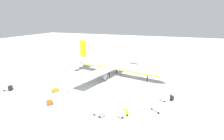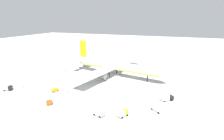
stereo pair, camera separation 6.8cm
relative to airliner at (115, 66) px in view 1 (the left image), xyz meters
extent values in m
plane|color=#B2B2AD|center=(1.43, -0.14, -7.28)|extent=(600.00, 600.00, 0.00)
cylinder|color=silver|center=(1.43, -0.14, 0.24)|extent=(66.53, 18.74, 6.14)
cone|color=silver|center=(36.51, -6.97, 0.24)|extent=(5.97, 6.84, 6.02)
cone|color=silver|center=(-34.26, 6.80, 0.24)|extent=(7.14, 6.90, 5.83)
cube|color=#E5B20C|center=(-29.29, 5.83, 9.84)|extent=(5.99, 1.64, 13.07)
cube|color=silver|center=(-28.58, 12.09, 1.47)|extent=(6.37, 11.36, 0.36)
cube|color=silver|center=(-30.98, -0.24, 1.47)|extent=(6.37, 11.36, 0.36)
cube|color=silver|center=(2.11, 20.82, -0.68)|extent=(15.57, 36.36, 0.70)
cylinder|color=slate|center=(2.08, 15.44, -2.87)|extent=(5.89, 4.61, 3.67)
cube|color=silver|center=(-5.80, -19.84, -0.68)|extent=(15.57, 36.36, 0.70)
cylinder|color=slate|center=(-3.80, -14.84, -3.12)|extent=(6.63, 5.23, 4.17)
cylinder|color=black|center=(24.30, -4.59, -5.05)|extent=(0.70, 0.70, 4.45)
cylinder|color=black|center=(-0.87, 5.47, -5.05)|extent=(0.70, 0.70, 4.45)
cylinder|color=black|center=(-2.81, -4.48, -5.05)|extent=(0.70, 0.70, 4.45)
cube|color=#E5B20C|center=(1.43, -0.14, -1.45)|extent=(63.85, 17.93, 0.50)
cube|color=#BF4C14|center=(-13.37, -54.99, -5.75)|extent=(2.61, 2.61, 2.15)
cube|color=silver|center=(-15.09, -53.24, -5.85)|extent=(3.63, 3.64, 1.95)
cube|color=black|center=(-13.03, -55.33, -5.22)|extent=(1.45, 1.43, 0.95)
cylinder|color=black|center=(-12.63, -54.07, -6.83)|extent=(0.85, 0.85, 0.90)
cylinder|color=black|center=(-14.29, -55.71, -6.83)|extent=(0.85, 0.85, 0.90)
cylinder|color=black|center=(-14.67, -52.01, -6.83)|extent=(0.85, 0.85, 0.90)
cylinder|color=black|center=(-16.33, -53.64, -6.83)|extent=(0.85, 0.85, 0.90)
cube|color=black|center=(40.92, -27.62, -5.86)|extent=(3.02, 3.08, 1.94)
cube|color=silver|center=(38.03, -29.84, -5.45)|extent=(4.74, 4.39, 2.76)
cube|color=black|center=(41.48, -27.18, -5.37)|extent=(1.25, 1.60, 0.86)
cylinder|color=black|center=(40.05, -26.82, -6.83)|extent=(0.90, 0.79, 0.90)
cylinder|color=black|center=(41.47, -28.66, -6.83)|extent=(0.90, 0.79, 0.90)
cylinder|color=black|center=(36.62, -29.45, -6.83)|extent=(0.90, 0.79, 0.90)
cylinder|color=black|center=(38.04, -31.29, -6.83)|extent=(0.90, 0.79, 0.90)
cube|color=yellow|center=(23.71, -50.33, -5.75)|extent=(2.71, 2.32, 2.17)
cube|color=#B2B2B7|center=(22.54, -52.60, -5.70)|extent=(3.40, 3.66, 2.26)
cube|color=black|center=(23.93, -49.89, -5.20)|extent=(1.77, 0.96, 0.95)
cylinder|color=black|center=(22.61, -49.93, -6.83)|extent=(0.68, 0.94, 0.90)
cylinder|color=black|center=(24.67, -50.98, -6.83)|extent=(0.68, 0.94, 0.90)
cylinder|color=black|center=(21.23, -52.62, -6.83)|extent=(0.68, 0.94, 0.90)
cylinder|color=black|center=(23.30, -53.68, -6.83)|extent=(0.68, 0.94, 0.90)
cube|color=black|center=(-46.89, -48.04, -5.68)|extent=(2.45, 2.78, 2.30)
cube|color=#B2B2B7|center=(-49.14, -49.36, -5.66)|extent=(3.78, 3.56, 2.34)
cube|color=black|center=(-46.45, -47.79, -5.10)|extent=(1.08, 1.77, 1.01)
cylinder|color=black|center=(-47.62, -47.09, -6.83)|extent=(0.93, 0.71, 0.90)
cylinder|color=black|center=(-46.42, -49.15, -6.83)|extent=(0.93, 0.71, 0.90)
cylinder|color=black|center=(-50.28, -48.64, -6.83)|extent=(0.93, 0.71, 0.90)
cylinder|color=black|center=(-49.08, -50.70, -6.83)|extent=(0.93, 0.71, 0.90)
cube|color=#999EA5|center=(14.86, -55.61, -5.83)|extent=(2.26, 2.85, 2.00)
cube|color=silver|center=(12.19, -54.73, -5.67)|extent=(3.84, 3.37, 2.31)
cube|color=black|center=(15.38, -55.78, -5.33)|extent=(0.73, 2.01, 0.88)
cylinder|color=black|center=(15.10, -54.38, -6.83)|extent=(0.95, 0.57, 0.90)
cylinder|color=black|center=(14.32, -56.74, -6.83)|extent=(0.95, 0.57, 0.90)
cylinder|color=black|center=(11.94, -53.33, -6.83)|extent=(0.95, 0.57, 0.90)
cylinder|color=black|center=(11.16, -55.69, -6.83)|extent=(0.95, 0.57, 0.90)
cube|color=white|center=(34.22, -40.56, -5.73)|extent=(2.97, 3.10, 2.20)
cube|color=silver|center=(36.97, -42.56, -5.93)|extent=(4.60, 4.29, 1.80)
cube|color=black|center=(33.69, -40.17, -5.18)|extent=(1.28, 1.72, 0.97)
cylinder|color=black|center=(33.65, -41.67, -6.83)|extent=(0.90, 0.77, 0.90)
cylinder|color=black|center=(35.10, -39.68, -6.83)|extent=(0.90, 0.77, 0.90)
cylinder|color=black|center=(36.90, -44.03, -6.83)|extent=(0.90, 0.77, 0.90)
cylinder|color=black|center=(38.35, -42.04, -6.83)|extent=(0.90, 0.77, 0.90)
cube|color=orange|center=(-21.80, -40.20, -6.41)|extent=(3.38, 4.51, 1.10)
cube|color=orange|center=(-21.72, -40.01, -5.58)|extent=(2.60, 3.08, 0.55)
cylinder|color=black|center=(-21.52, -41.81, -6.96)|extent=(0.47, 0.67, 0.64)
cylinder|color=black|center=(-23.20, -41.05, -6.96)|extent=(0.47, 0.67, 0.64)
cylinder|color=black|center=(-20.40, -39.35, -6.96)|extent=(0.47, 0.67, 0.64)
cylinder|color=black|center=(-22.08, -38.58, -6.96)|extent=(0.47, 0.67, 0.64)
cube|color=#26598C|center=(-42.41, -1.99, -7.00)|extent=(2.92, 2.05, 0.15)
cylinder|color=#333338|center=(-40.84, -2.41, -7.00)|extent=(0.60, 0.24, 0.08)
cube|color=silver|center=(-42.41, -1.99, -6.42)|extent=(2.48, 1.80, 1.02)
cylinder|color=black|center=(-41.25, -1.58, -7.08)|extent=(0.42, 0.22, 0.40)
cylinder|color=black|center=(-41.62, -2.93, -7.08)|extent=(0.42, 0.22, 0.40)
cylinder|color=black|center=(-43.19, -1.04, -7.08)|extent=(0.42, 0.22, 0.40)
cylinder|color=black|center=(-43.56, -2.40, -7.08)|extent=(0.42, 0.22, 0.40)
cylinder|color=#3F3F47|center=(-42.88, -42.93, -6.86)|extent=(0.42, 0.42, 0.84)
cylinder|color=yellow|center=(-42.88, -42.93, -6.12)|extent=(0.53, 0.53, 0.63)
sphere|color=beige|center=(-42.88, -42.93, -5.69)|extent=(0.23, 0.23, 0.23)
cylinder|color=black|center=(-14.24, -38.16, -6.84)|extent=(0.43, 0.43, 0.88)
cylinder|color=#B2F219|center=(-14.24, -38.16, -6.07)|extent=(0.54, 0.54, 0.66)
sphere|color=#8C6647|center=(-14.24, -38.16, -5.62)|extent=(0.24, 0.24, 0.24)
cylinder|color=black|center=(40.35, -20.11, -6.85)|extent=(0.45, 0.45, 0.85)
cylinder|color=yellow|center=(40.35, -20.11, -6.11)|extent=(0.57, 0.57, 0.64)
sphere|color=#8C6647|center=(40.35, -20.11, -5.68)|extent=(0.23, 0.23, 0.23)
cone|color=orange|center=(-26.09, 40.49, -7.00)|extent=(0.36, 0.36, 0.55)
cone|color=orange|center=(-32.92, -33.54, -7.00)|extent=(0.36, 0.36, 0.55)
cone|color=orange|center=(44.71, -7.16, -7.00)|extent=(0.36, 0.36, 0.55)
camera|label=1|loc=(44.13, -118.46, 33.76)|focal=29.27mm
camera|label=2|loc=(44.20, -118.44, 33.76)|focal=29.27mm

